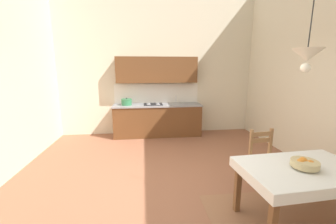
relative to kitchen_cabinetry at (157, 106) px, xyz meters
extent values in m
cube|color=#935B42|center=(0.03, -2.92, -0.91)|extent=(6.11, 6.99, 0.10)
cube|color=beige|center=(0.03, 0.33, 1.17)|extent=(6.11, 0.12, 4.05)
cube|color=brown|center=(0.01, -0.04, -0.43)|extent=(2.42, 0.60, 0.86)
cube|color=gray|center=(0.01, -0.05, 0.02)|extent=(2.45, 0.63, 0.04)
cube|color=white|center=(0.01, 0.26, 0.32)|extent=(2.42, 0.01, 0.55)
cube|color=brown|center=(0.01, 0.09, 0.99)|extent=(2.23, 0.34, 0.70)
cube|color=black|center=(0.01, -0.31, -0.81)|extent=(2.38, 0.02, 0.09)
cylinder|color=silver|center=(0.55, -0.04, 0.04)|extent=(0.34, 0.34, 0.02)
cylinder|color=silver|center=(0.55, 0.10, 0.15)|extent=(0.02, 0.02, 0.22)
cube|color=black|center=(-0.12, -0.04, 0.05)|extent=(0.52, 0.42, 0.01)
cylinder|color=silver|center=(-0.25, -0.14, 0.06)|extent=(0.11, 0.11, 0.01)
cylinder|color=silver|center=(0.01, -0.14, 0.06)|extent=(0.11, 0.11, 0.01)
cylinder|color=silver|center=(-0.25, 0.06, 0.06)|extent=(0.11, 0.11, 0.01)
cylinder|color=silver|center=(0.01, 0.06, 0.06)|extent=(0.11, 0.11, 0.01)
cylinder|color=#337A4C|center=(-0.84, -0.06, 0.12)|extent=(0.28, 0.28, 0.15)
cylinder|color=#337A4C|center=(-0.84, -0.06, 0.20)|extent=(0.29, 0.29, 0.02)
sphere|color=black|center=(-0.84, -0.06, 0.23)|extent=(0.04, 0.04, 0.04)
cube|color=brown|center=(1.48, -3.80, -0.12)|extent=(1.40, 0.91, 0.02)
cube|color=brown|center=(0.88, -4.20, -0.49)|extent=(0.07, 0.07, 0.73)
cube|color=brown|center=(0.84, -3.49, -0.49)|extent=(0.07, 0.07, 0.73)
cube|color=brown|center=(2.07, -3.41, -0.49)|extent=(0.07, 0.07, 0.73)
cube|color=white|center=(1.48, -3.80, -0.10)|extent=(1.47, 0.98, 0.00)
cube|color=white|center=(1.45, -3.36, -0.17)|extent=(1.41, 0.09, 0.12)
cube|color=white|center=(0.77, -3.85, -0.17)|extent=(0.06, 0.89, 0.12)
cube|color=#D1BC89|center=(1.54, -2.98, -0.43)|extent=(0.46, 0.46, 0.04)
cube|color=#A3754C|center=(1.74, -3.14, -0.65)|extent=(0.05, 0.05, 0.41)
cube|color=#A3754C|center=(1.38, -3.18, -0.65)|extent=(0.05, 0.05, 0.41)
cube|color=#A3754C|center=(1.70, -2.78, -0.39)|extent=(0.05, 0.05, 0.93)
cube|color=#A3754C|center=(1.34, -2.82, -0.39)|extent=(0.05, 0.05, 0.93)
cube|color=#A3754C|center=(1.52, -2.80, -0.01)|extent=(0.32, 0.05, 0.07)
cube|color=#A3754C|center=(1.52, -2.80, -0.12)|extent=(0.32, 0.05, 0.07)
cylinder|color=tan|center=(1.46, -3.84, -0.09)|extent=(0.17, 0.17, 0.02)
cylinder|color=tan|center=(1.46, -3.84, -0.04)|extent=(0.30, 0.30, 0.07)
sphere|color=orange|center=(1.41, -3.83, -0.03)|extent=(0.09, 0.09, 0.09)
sphere|color=orange|center=(1.52, -3.86, -0.04)|extent=(0.08, 0.08, 0.08)
sphere|color=orange|center=(1.46, -3.81, -0.03)|extent=(0.10, 0.10, 0.10)
cylinder|color=black|center=(1.41, -3.71, 1.51)|extent=(0.01, 0.01, 0.57)
cone|color=silver|center=(1.41, -3.71, 1.18)|extent=(0.32, 0.32, 0.14)
sphere|color=white|center=(1.41, -3.71, 1.04)|extent=(0.11, 0.11, 0.11)
camera|label=1|loc=(-0.37, -5.93, 1.04)|focal=22.83mm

